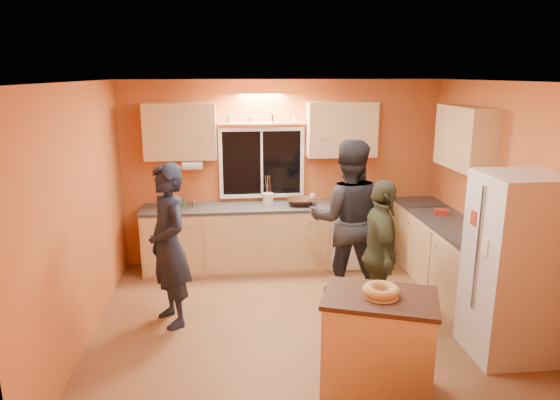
{
  "coord_description": "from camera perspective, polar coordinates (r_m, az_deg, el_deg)",
  "views": [
    {
      "loc": [
        -0.77,
        -4.95,
        2.68
      ],
      "look_at": [
        -0.21,
        0.4,
        1.31
      ],
      "focal_mm": 32.0,
      "sensor_mm": 36.0,
      "label": 1
    }
  ],
  "objects": [
    {
      "name": "ground",
      "position": [
        5.69,
        2.57,
        -13.84
      ],
      "size": [
        4.5,
        4.5,
        0.0
      ],
      "primitive_type": "plane",
      "color": "brown",
      "rests_on": "ground"
    },
    {
      "name": "room_shell",
      "position": [
        5.54,
        3.35,
        3.23
      ],
      "size": [
        4.54,
        4.04,
        2.61
      ],
      "color": "#CD5B34",
      "rests_on": "ground"
    },
    {
      "name": "back_counter",
      "position": [
        7.06,
        0.67,
        -4.1
      ],
      "size": [
        4.23,
        0.62,
        0.9
      ],
      "color": "#D8B771",
      "rests_on": "ground"
    },
    {
      "name": "right_counter",
      "position": [
        6.49,
        19.33,
        -6.63
      ],
      "size": [
        0.62,
        1.84,
        0.9
      ],
      "color": "#D8B771",
      "rests_on": "ground"
    },
    {
      "name": "refrigerator",
      "position": [
        5.25,
        25.12,
        -6.96
      ],
      "size": [
        0.72,
        0.7,
        1.8
      ],
      "primitive_type": "cube",
      "color": "silver",
      "rests_on": "ground"
    },
    {
      "name": "island",
      "position": [
        4.47,
        11.15,
        -15.84
      ],
      "size": [
        1.09,
        0.91,
        0.9
      ],
      "rotation": [
        0.0,
        0.0,
        -0.35
      ],
      "color": "#D8B771",
      "rests_on": "ground"
    },
    {
      "name": "bundt_pastry",
      "position": [
        4.25,
        11.46,
        -10.14
      ],
      "size": [
        0.31,
        0.31,
        0.09
      ],
      "primitive_type": "torus",
      "color": "#B17D48",
      "rests_on": "island"
    },
    {
      "name": "person_left",
      "position": [
        5.48,
        -12.59,
        -5.13
      ],
      "size": [
        0.68,
        0.77,
        1.78
      ],
      "primitive_type": "imported",
      "rotation": [
        0.0,
        0.0,
        -1.09
      ],
      "color": "black",
      "rests_on": "ground"
    },
    {
      "name": "person_center",
      "position": [
        6.07,
        7.72,
        -2.22
      ],
      "size": [
        1.06,
        0.89,
        1.94
      ],
      "primitive_type": "imported",
      "rotation": [
        0.0,
        0.0,
        2.96
      ],
      "color": "black",
      "rests_on": "ground"
    },
    {
      "name": "person_right",
      "position": [
        5.44,
        11.42,
        -6.12
      ],
      "size": [
        0.5,
        0.99,
        1.62
      ],
      "primitive_type": "imported",
      "rotation": [
        0.0,
        0.0,
        1.45
      ],
      "color": "#323522",
      "rests_on": "ground"
    },
    {
      "name": "mixing_bowl",
      "position": [
        6.94,
        2.36,
        -0.19
      ],
      "size": [
        0.41,
        0.41,
        0.09
      ],
      "primitive_type": "imported",
      "rotation": [
        0.0,
        0.0,
        -0.11
      ],
      "color": "#321910",
      "rests_on": "back_counter"
    },
    {
      "name": "utensil_crock",
      "position": [
        6.91,
        -1.38,
        0.1
      ],
      "size": [
        0.14,
        0.14,
        0.17
      ],
      "primitive_type": "cylinder",
      "color": "beige",
      "rests_on": "back_counter"
    },
    {
      "name": "potted_plant",
      "position": [
        5.64,
        23.47,
        -3.55
      ],
      "size": [
        0.34,
        0.3,
        0.33
      ],
      "primitive_type": "imported",
      "rotation": [
        0.0,
        0.0,
        0.16
      ],
      "color": "gray",
      "rests_on": "right_counter"
    },
    {
      "name": "red_box",
      "position": [
        6.78,
        17.92,
        -1.33
      ],
      "size": [
        0.19,
        0.16,
        0.07
      ],
      "primitive_type": "cube",
      "rotation": [
        0.0,
        0.0,
        -0.31
      ],
      "color": "#A92D1A",
      "rests_on": "right_counter"
    }
  ]
}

